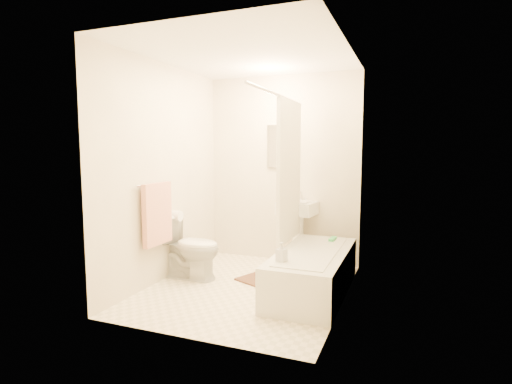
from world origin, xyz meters
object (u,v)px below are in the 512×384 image
at_px(bath_mat, 265,281).
at_px(bathtub, 313,272).
at_px(toilet, 190,247).
at_px(sink, 298,230).
at_px(soap_bottle, 282,252).

bearing_deg(bath_mat, bathtub, -13.62).
height_order(toilet, bathtub, toilet).
xyz_separation_m(toilet, sink, (1.00, 0.96, 0.08)).
relative_size(bath_mat, soap_bottle, 3.09).
relative_size(toilet, soap_bottle, 3.93).
relative_size(bathtub, bath_mat, 2.68).
xyz_separation_m(bath_mat, soap_bottle, (0.38, -0.61, 0.51)).
bearing_deg(bath_mat, sink, 79.17).
xyz_separation_m(toilet, bathtub, (1.42, 0.04, -0.14)).
height_order(toilet, soap_bottle, toilet).
height_order(bath_mat, soap_bottle, soap_bottle).
xyz_separation_m(sink, soap_bottle, (0.23, -1.40, 0.08)).
bearing_deg(bath_mat, toilet, -168.29).
distance_m(toilet, sink, 1.39).
distance_m(bathtub, soap_bottle, 0.60).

